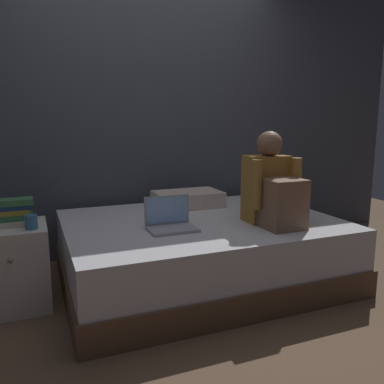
% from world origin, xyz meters
% --- Properties ---
extents(ground_plane, '(8.00, 8.00, 0.00)m').
position_xyz_m(ground_plane, '(0.00, 0.00, 0.00)').
color(ground_plane, brown).
extents(wall_back, '(5.60, 0.10, 2.70)m').
position_xyz_m(wall_back, '(0.00, 1.20, 1.35)').
color(wall_back, '#424751').
rests_on(wall_back, ground_plane).
extents(bed, '(2.00, 1.50, 0.48)m').
position_xyz_m(bed, '(0.20, 0.30, 0.24)').
color(bed, brown).
rests_on(bed, ground_plane).
extents(nightstand, '(0.44, 0.46, 0.54)m').
position_xyz_m(nightstand, '(-1.10, 0.35, 0.27)').
color(nightstand, beige).
rests_on(nightstand, ground_plane).
extents(person_sitting, '(0.39, 0.44, 0.66)m').
position_xyz_m(person_sitting, '(0.62, -0.01, 0.73)').
color(person_sitting, olive).
rests_on(person_sitting, bed).
extents(laptop, '(0.32, 0.23, 0.22)m').
position_xyz_m(laptop, '(-0.10, 0.12, 0.53)').
color(laptop, '#9EA0A5').
rests_on(laptop, bed).
extents(pillow, '(0.56, 0.36, 0.13)m').
position_xyz_m(pillow, '(0.28, 0.75, 0.54)').
color(pillow, beige).
rests_on(pillow, bed).
extents(book_stack, '(0.22, 0.17, 0.17)m').
position_xyz_m(book_stack, '(-1.06, 0.39, 0.62)').
color(book_stack, beige).
rests_on(book_stack, nightstand).
extents(mug, '(0.08, 0.08, 0.09)m').
position_xyz_m(mug, '(-0.97, 0.23, 0.59)').
color(mug, teal).
rests_on(mug, nightstand).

